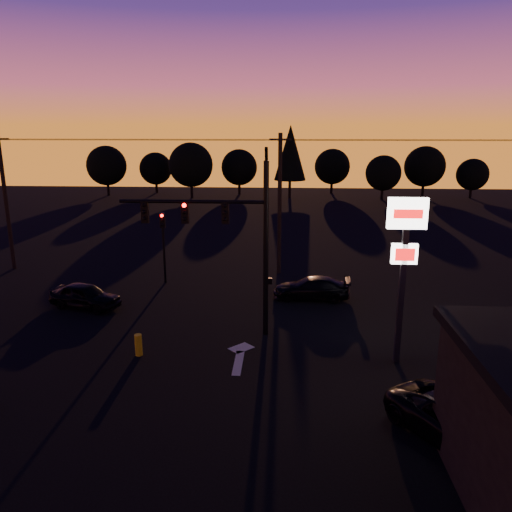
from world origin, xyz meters
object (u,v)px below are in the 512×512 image
at_px(bollard, 139,345).
at_px(car_left, 85,296).
at_px(pylon_sign, 405,246).
at_px(traffic_signal_mast, 230,230).
at_px(secondary_signal, 163,237).
at_px(suv_parked, 460,423).
at_px(car_right, 311,288).

height_order(bollard, car_left, car_left).
height_order(pylon_sign, bollard, pylon_sign).
xyz_separation_m(traffic_signal_mast, pylon_sign, (7.10, -2.49, -0.02)).
bearing_deg(secondary_signal, car_left, -125.50).
xyz_separation_m(pylon_sign, car_left, (-15.24, 5.44, -4.25)).
bearing_deg(secondary_signal, suv_parked, -50.31).
bearing_deg(car_right, traffic_signal_mast, -35.45).
distance_m(secondary_signal, car_left, 6.00).
relative_size(pylon_sign, car_right, 1.59).
bearing_deg(car_left, traffic_signal_mast, -93.16).
distance_m(bollard, suv_parked, 12.71).
height_order(traffic_signal_mast, car_right, traffic_signal_mast).
bearing_deg(car_right, bollard, -42.59).
distance_m(pylon_sign, car_left, 16.73).
height_order(car_left, suv_parked, car_left).
bearing_deg(suv_parked, car_left, 113.10).
height_order(secondary_signal, car_right, secondary_signal).
distance_m(traffic_signal_mast, pylon_sign, 7.52).
height_order(bollard, suv_parked, suv_parked).
distance_m(secondary_signal, bollard, 10.36).
bearing_deg(pylon_sign, traffic_signal_mast, 160.64).
xyz_separation_m(secondary_signal, car_right, (8.88, -2.44, -2.24)).
relative_size(secondary_signal, car_right, 1.02).
xyz_separation_m(pylon_sign, bollard, (-10.78, -0.02, -4.45)).
bearing_deg(car_left, bollard, -124.01).
bearing_deg(bollard, pylon_sign, 0.09).
bearing_deg(suv_parked, car_right, 73.83).
relative_size(bollard, car_right, 0.22).
distance_m(traffic_signal_mast, car_right, 7.75).
height_order(secondary_signal, bollard, secondary_signal).
bearing_deg(traffic_signal_mast, suv_parked, -45.08).
height_order(pylon_sign, suv_parked, pylon_sign).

